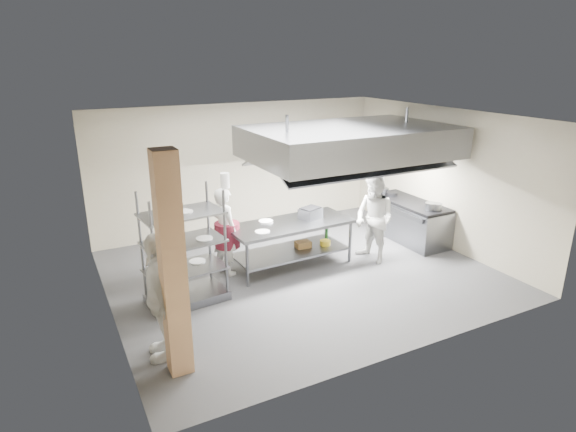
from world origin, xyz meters
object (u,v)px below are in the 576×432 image
island (290,244)px  stockpot (437,207)px  chef_line (374,219)px  chef_plating (160,296)px  chef_head (225,231)px  cooking_range (409,221)px  pass_rack (184,248)px  griddle (310,213)px

island → stockpot: size_ratio=10.98×
chef_line → stockpot: 1.53m
chef_line → chef_plating: bearing=-81.8°
chef_head → chef_plating: chef_plating is taller
chef_head → stockpot: 4.50m
chef_head → chef_plating: 2.76m
island → chef_head: 1.35m
island → cooking_range: size_ratio=1.23×
pass_rack → chef_line: pass_rack is taller
island → chef_line: (1.61, -0.55, 0.44)m
cooking_range → chef_plating: bearing=-162.1°
island → pass_rack: size_ratio=1.25×
stockpot → griddle: bearing=164.2°
chef_line → griddle: (-1.13, 0.60, 0.11)m
island → chef_head: (-1.26, 0.27, 0.40)m
pass_rack → cooking_range: size_ratio=0.98×
island → cooking_range: 3.09m
cooking_range → stockpot: 0.95m
island → griddle: bearing=3.8°
griddle → chef_head: bearing=153.6°
cooking_range → griddle: (-2.61, -0.02, 0.59)m
pass_rack → chef_head: bearing=31.6°
chef_head → chef_line: 2.99m
griddle → chef_line: bearing=-47.1°
chef_line → chef_plating: 4.79m
cooking_range → stockpot: size_ratio=8.93×
cooking_range → island: bearing=-178.6°
chef_head → chef_line: (2.88, -0.82, 0.04)m
cooking_range → chef_line: 1.68m
chef_plating → pass_rack: bearing=162.9°
chef_line → stockpot: chef_line is taller
pass_rack → griddle: pass_rack is taller
chef_line → griddle: size_ratio=4.31×
cooking_range → griddle: griddle is taller
island → chef_plating: (-2.99, -1.88, 0.46)m
griddle → stockpot: griddle is taller
pass_rack → griddle: bearing=5.4°
pass_rack → chef_head: (1.00, 0.77, -0.13)m
chef_plating → griddle: (3.47, 1.94, 0.10)m
pass_rack → chef_plating: pass_rack is taller
cooking_range → stockpot: bearing=-87.3°
pass_rack → chef_head: 1.27m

